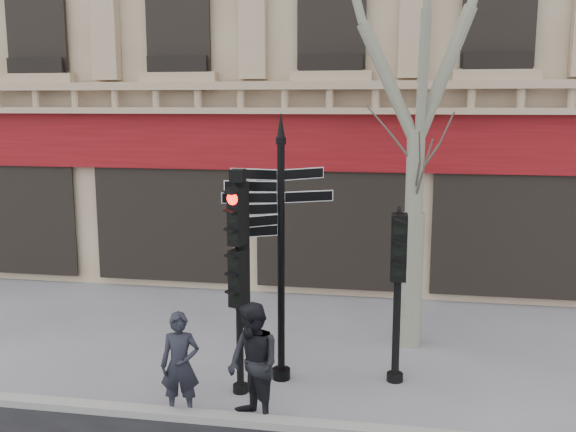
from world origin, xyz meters
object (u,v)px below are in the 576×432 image
fingerpost (281,204)px  traffic_signal_secondary (398,266)px  pedestrian_a (180,365)px  pedestrian_b (253,364)px  traffic_signal_main (239,255)px

fingerpost → traffic_signal_secondary: bearing=-9.8°
pedestrian_a → pedestrian_b: bearing=-8.5°
traffic_signal_secondary → pedestrian_a: (-3.03, -1.73, -1.16)m
traffic_signal_main → pedestrian_b: 1.67m
traffic_signal_secondary → pedestrian_a: bearing=-152.3°
traffic_signal_main → traffic_signal_secondary: size_ratio=1.26×
fingerpost → pedestrian_b: fingerpost is taller
pedestrian_b → fingerpost: bearing=131.5°
traffic_signal_secondary → pedestrian_b: traffic_signal_secondary is taller
pedestrian_a → pedestrian_b: size_ratio=0.89×
traffic_signal_main → pedestrian_b: size_ratio=2.02×
traffic_signal_main → traffic_signal_secondary: (2.38, 0.83, -0.28)m
fingerpost → pedestrian_b: bearing=-111.4°
fingerpost → traffic_signal_main: (-0.54, -0.61, -0.70)m
traffic_signal_main → pedestrian_a: bearing=-109.3°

